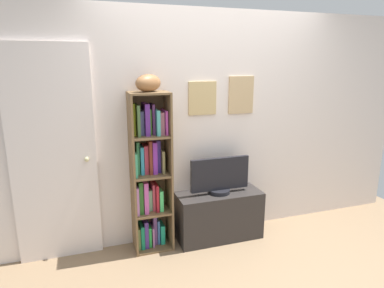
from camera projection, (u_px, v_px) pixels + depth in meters
back_wall at (212, 127)px, 3.56m from camera, size 4.80×0.08×2.37m
bookshelf at (149, 174)px, 3.31m from camera, size 0.38×0.29×1.59m
football at (148, 83)px, 3.07m from camera, size 0.33×0.29×0.16m
tv_stand at (219, 215)px, 3.60m from camera, size 0.90×0.36×0.51m
television at (220, 176)px, 3.49m from camera, size 0.63×0.22×0.38m
door at (54, 157)px, 3.07m from camera, size 0.75×0.09×2.03m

